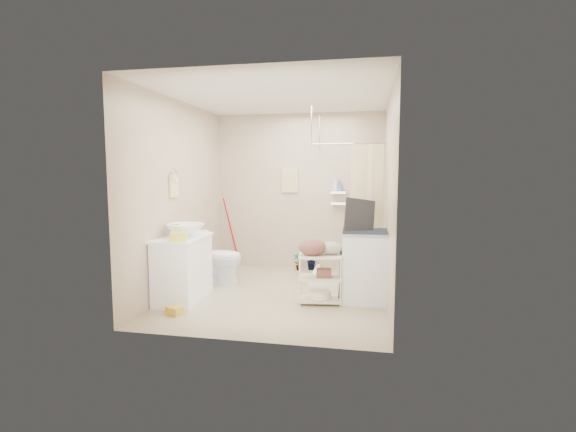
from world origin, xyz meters
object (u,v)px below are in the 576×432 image
at_px(washing_machine, 366,266).
at_px(laundry_rack, 320,274).
at_px(vanity, 183,268).
at_px(toilet, 217,257).

xyz_separation_m(washing_machine, laundry_rack, (-0.56, -0.25, -0.08)).
bearing_deg(washing_machine, laundry_rack, -159.83).
xyz_separation_m(vanity, toilet, (0.12, 0.92, -0.03)).
relative_size(vanity, washing_machine, 1.04).
bearing_deg(toilet, laundry_rack, -113.09).
xyz_separation_m(vanity, laundry_rack, (1.74, 0.19, -0.04)).
relative_size(washing_machine, laundry_rack, 1.21).
bearing_deg(laundry_rack, washing_machine, 16.48).
bearing_deg(laundry_rack, vanity, 178.84).
distance_m(toilet, washing_machine, 2.23).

